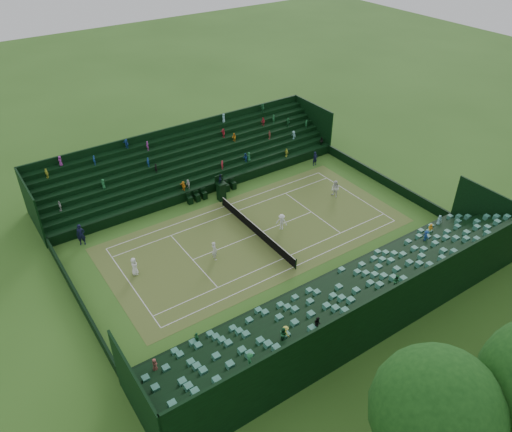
# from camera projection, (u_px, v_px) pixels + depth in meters

# --- Properties ---
(ground) EXTENTS (160.00, 160.00, 0.00)m
(ground) POSITION_uv_depth(u_px,v_px,m) (256.00, 234.00, 44.65)
(ground) COLOR #33601E
(ground) RESTS_ON ground
(court_surface) EXTENTS (12.97, 26.77, 0.01)m
(court_surface) POSITION_uv_depth(u_px,v_px,m) (256.00, 234.00, 44.65)
(court_surface) COLOR #467F2A
(court_surface) RESTS_ON ground
(perimeter_wall_north) EXTENTS (17.17, 0.20, 1.00)m
(perimeter_wall_north) POSITION_uv_depth(u_px,v_px,m) (383.00, 180.00, 51.73)
(perimeter_wall_north) COLOR black
(perimeter_wall_north) RESTS_ON ground
(perimeter_wall_south) EXTENTS (17.17, 0.20, 1.00)m
(perimeter_wall_south) POSITION_uv_depth(u_px,v_px,m) (79.00, 300.00, 37.01)
(perimeter_wall_south) COLOR black
(perimeter_wall_south) RESTS_ON ground
(perimeter_wall_east) EXTENTS (0.20, 31.77, 1.00)m
(perimeter_wall_east) POSITION_uv_depth(u_px,v_px,m) (317.00, 283.00, 38.57)
(perimeter_wall_east) COLOR black
(perimeter_wall_east) RESTS_ON ground
(perimeter_wall_west) EXTENTS (0.20, 31.77, 1.00)m
(perimeter_wall_west) POSITION_uv_depth(u_px,v_px,m) (209.00, 189.00, 50.17)
(perimeter_wall_west) COLOR black
(perimeter_wall_west) RESTS_ON ground
(north_grandstand) EXTENTS (6.60, 32.00, 4.90)m
(north_grandstand) POSITION_uv_depth(u_px,v_px,m) (357.00, 305.00, 35.12)
(north_grandstand) COLOR black
(north_grandstand) RESTS_ON ground
(south_grandstand) EXTENTS (6.60, 32.00, 4.90)m
(south_grandstand) POSITION_uv_depth(u_px,v_px,m) (189.00, 163.00, 52.44)
(south_grandstand) COLOR black
(south_grandstand) RESTS_ON ground
(tennis_net) EXTENTS (11.67, 0.10, 1.06)m
(tennis_net) POSITION_uv_depth(u_px,v_px,m) (256.00, 230.00, 44.35)
(tennis_net) COLOR black
(tennis_net) RESTS_ON ground
(umpire_chair) EXTENTS (0.92, 0.92, 2.89)m
(umpire_chair) POSITION_uv_depth(u_px,v_px,m) (221.00, 189.00, 48.75)
(umpire_chair) COLOR black
(umpire_chair) RESTS_ON ground
(courtside_chairs) EXTENTS (0.51, 5.48, 1.10)m
(courtside_chairs) POSITION_uv_depth(u_px,v_px,m) (212.00, 192.00, 49.79)
(courtside_chairs) COLOR black
(courtside_chairs) RESTS_ON ground
(player_near_west) EXTENTS (0.92, 0.76, 1.61)m
(player_near_west) POSITION_uv_depth(u_px,v_px,m) (134.00, 266.00, 39.75)
(player_near_west) COLOR white
(player_near_west) RESTS_ON ground
(player_near_east) EXTENTS (0.66, 0.44, 1.77)m
(player_near_east) POSITION_uv_depth(u_px,v_px,m) (214.00, 251.00, 41.30)
(player_near_east) COLOR white
(player_near_east) RESTS_ON ground
(player_far_west) EXTENTS (0.92, 0.75, 1.75)m
(player_far_west) POSITION_uv_depth(u_px,v_px,m) (335.00, 189.00, 49.47)
(player_far_west) COLOR white
(player_far_west) RESTS_ON ground
(player_far_east) EXTENTS (1.17, 1.09, 1.58)m
(player_far_east) POSITION_uv_depth(u_px,v_px,m) (282.00, 222.00, 44.89)
(player_far_east) COLOR white
(player_far_east) RESTS_ON ground
(line_judge_north) EXTENTS (0.41, 0.61, 1.63)m
(line_judge_north) POSITION_uv_depth(u_px,v_px,m) (315.00, 159.00, 54.92)
(line_judge_north) COLOR black
(line_judge_north) RESTS_ON ground
(line_judge_south) EXTENTS (0.75, 0.88, 2.03)m
(line_judge_south) POSITION_uv_depth(u_px,v_px,m) (81.00, 235.00, 42.90)
(line_judge_south) COLOR black
(line_judge_south) RESTS_ON ground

